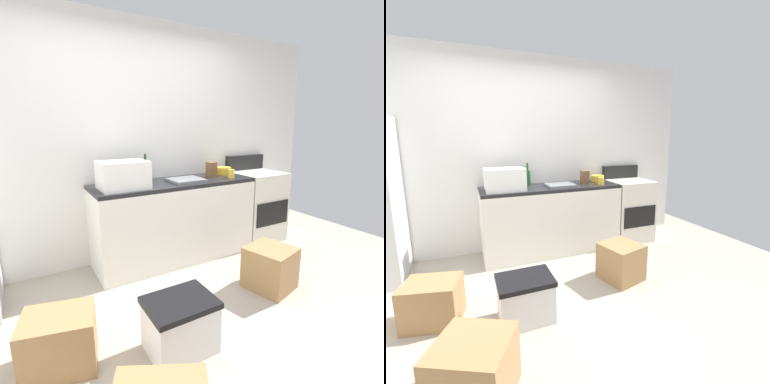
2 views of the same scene
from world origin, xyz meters
TOP-DOWN VIEW (x-y plane):
  - ground_plane at (0.00, 0.00)m, footprint 6.00×6.00m
  - wall_back at (0.00, 1.55)m, footprint 5.00×0.10m
  - kitchen_counter at (0.30, 1.20)m, footprint 1.80×0.60m
  - stove_oven at (1.52, 1.21)m, footprint 0.60×0.61m
  - microwave at (-0.30, 1.12)m, footprint 0.46×0.34m
  - sink_basin at (0.41, 1.13)m, footprint 0.36×0.32m
  - wine_bottle at (0.03, 1.36)m, footprint 0.07×0.07m
  - coffee_mug at (0.96, 1.05)m, footprint 0.08×0.08m
  - knife_block at (0.79, 1.21)m, footprint 0.10×0.10m
  - mixing_bowl at (1.04, 1.30)m, footprint 0.19×0.19m
  - cardboard_box_large at (-0.77, -0.72)m, footprint 0.56×0.54m
  - cardboard_box_medium at (0.77, 0.17)m, footprint 0.47×0.49m
  - cardboard_box_small at (-1.07, 0.16)m, footprint 0.50×0.43m
  - storage_bin at (-0.34, -0.10)m, footprint 0.46×0.36m

SIDE VIEW (x-z plane):
  - ground_plane at x=0.00m, z-range 0.00..0.00m
  - cardboard_box_small at x=-1.07m, z-range 0.00..0.37m
  - storage_bin at x=-0.34m, z-range 0.00..0.38m
  - cardboard_box_large at x=-0.77m, z-range 0.00..0.39m
  - cardboard_box_medium at x=0.77m, z-range 0.00..0.40m
  - kitchen_counter at x=0.30m, z-range 0.00..0.90m
  - stove_oven at x=1.52m, z-range -0.08..1.02m
  - sink_basin at x=0.41m, z-range 0.90..0.93m
  - mixing_bowl at x=1.04m, z-range 0.90..0.99m
  - coffee_mug at x=0.96m, z-range 0.90..1.00m
  - knife_block at x=0.79m, z-range 0.90..1.08m
  - wine_bottle at x=0.03m, z-range 0.86..1.16m
  - microwave at x=-0.30m, z-range 0.90..1.17m
  - wall_back at x=0.00m, z-range 0.00..2.60m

